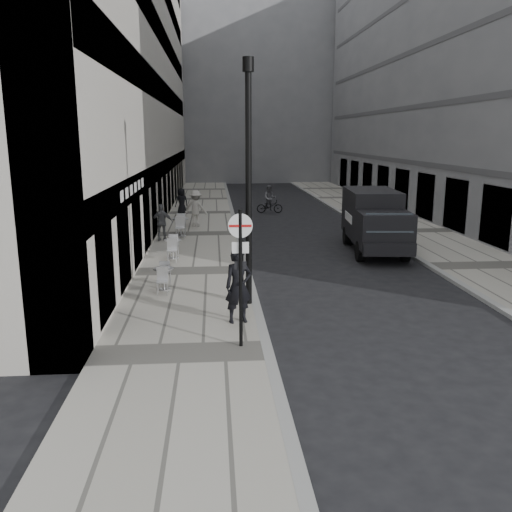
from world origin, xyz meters
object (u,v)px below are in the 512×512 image
at_px(cyclist, 270,202).
at_px(sign_post, 241,260).
at_px(walking_man, 238,286).
at_px(lamppost, 249,172).
at_px(panel_van, 374,218).

bearing_deg(cyclist, sign_post, -93.64).
bearing_deg(walking_man, lamppost, 65.50).
bearing_deg(panel_van, walking_man, -119.71).
bearing_deg(sign_post, cyclist, 83.59).
distance_m(lamppost, panel_van, 9.74).
height_order(sign_post, lamppost, lamppost).
bearing_deg(sign_post, lamppost, 84.21).
xyz_separation_m(sign_post, panel_van, (6.28, 10.65, -0.71)).
bearing_deg(cyclist, walking_man, -94.16).
relative_size(sign_post, cyclist, 1.80).
height_order(panel_van, cyclist, panel_van).
relative_size(walking_man, cyclist, 1.09).
bearing_deg(walking_man, cyclist, 70.54).
height_order(walking_man, lamppost, lamppost).
height_order(sign_post, panel_van, sign_post).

